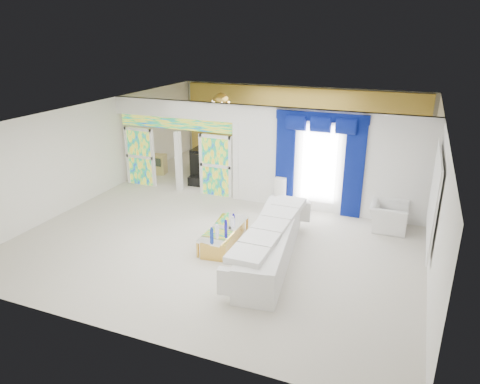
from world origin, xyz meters
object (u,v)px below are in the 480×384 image
at_px(armchair, 389,216).
at_px(grand_piano, 221,159).
at_px(console_table, 289,204).
at_px(coffee_table, 224,236).
at_px(white_sofa, 271,244).

distance_m(armchair, grand_piano, 6.85).
distance_m(console_table, grand_piano, 4.24).
height_order(armchair, grand_piano, grand_piano).
distance_m(coffee_table, grand_piano, 5.89).
xyz_separation_m(coffee_table, grand_piano, (-2.48, 5.33, 0.32)).
relative_size(white_sofa, grand_piano, 1.98).
bearing_deg(armchair, grand_piano, 66.05).
xyz_separation_m(white_sofa, coffee_table, (-1.35, 0.30, -0.18)).
relative_size(white_sofa, armchair, 3.76).
xyz_separation_m(white_sofa, armchair, (2.41, 2.81, -0.04)).
bearing_deg(white_sofa, grand_piano, 116.52).
relative_size(coffee_table, grand_piano, 0.90).
xyz_separation_m(console_table, armchair, (2.85, -0.28, 0.17)).
height_order(console_table, armchair, armchair).
xyz_separation_m(console_table, grand_piano, (-3.39, 2.53, 0.34)).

